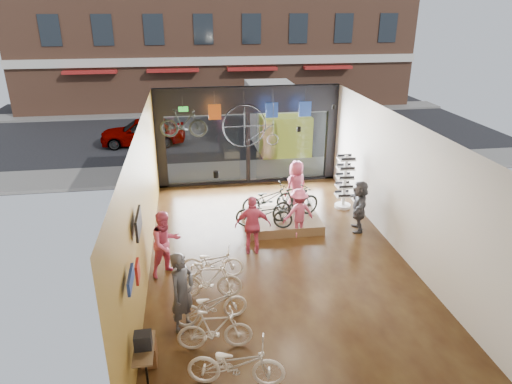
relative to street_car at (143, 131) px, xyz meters
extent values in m
cube|color=black|center=(4.53, -12.00, -0.73)|extent=(7.00, 12.00, 0.04)
cube|color=black|center=(4.53, -12.00, 3.11)|extent=(7.00, 12.00, 0.04)
cube|color=#A57B2E|center=(1.01, -12.00, 1.19)|extent=(0.04, 12.00, 3.80)
cube|color=beige|center=(8.05, -12.00, 1.19)|extent=(0.04, 12.00, 3.80)
cube|color=beige|center=(4.53, -18.02, 1.19)|extent=(7.00, 0.04, 3.80)
cube|color=#198C26|center=(2.13, -6.12, 2.34)|extent=(0.35, 0.06, 0.18)
cube|color=black|center=(4.53, 3.00, -0.72)|extent=(30.00, 18.00, 0.02)
cube|color=slate|center=(4.53, -4.80, -0.65)|extent=(30.00, 2.40, 0.12)
cube|color=slate|center=(4.53, 7.00, -0.65)|extent=(30.00, 2.00, 0.12)
imported|color=gray|center=(0.00, 0.00, 0.00)|extent=(4.16, 1.67, 1.42)
imported|color=beige|center=(2.89, -16.41, -0.23)|extent=(1.91, 0.99, 0.95)
imported|color=beige|center=(2.57, -15.39, -0.24)|extent=(1.57, 0.53, 0.93)
imported|color=beige|center=(2.55, -14.50, -0.28)|extent=(1.70, 0.85, 0.86)
imported|color=beige|center=(2.55, -13.59, -0.23)|extent=(1.63, 0.62, 0.96)
imported|color=beige|center=(2.70, -12.66, -0.29)|extent=(1.66, 0.78, 0.84)
cube|color=brown|center=(5.05, -10.02, -0.56)|extent=(2.40, 1.80, 0.30)
imported|color=black|center=(4.38, -10.65, 0.05)|extent=(1.83, 1.02, 0.91)
imported|color=black|center=(5.48, -10.15, 0.11)|extent=(1.79, 1.10, 1.04)
imported|color=black|center=(4.70, -9.57, 0.06)|extent=(1.86, 0.94, 0.93)
imported|color=#3F3F44|center=(1.94, -14.65, 0.22)|extent=(0.76, 0.81, 1.86)
imported|color=#CC4C72|center=(1.53, -12.36, 0.18)|extent=(1.09, 1.04, 1.78)
imported|color=#CC4C72|center=(3.91, -11.60, 0.16)|extent=(1.05, 0.51, 1.73)
imported|color=#CC4C72|center=(5.42, -10.79, 0.06)|extent=(1.10, 0.78, 1.54)
imported|color=#CC4C72|center=(5.79, -8.89, 0.17)|extent=(1.03, 0.93, 1.76)
imported|color=#3F3F44|center=(7.37, -10.68, 0.11)|extent=(0.89, 1.60, 1.64)
imported|color=black|center=(2.12, -7.80, 2.22)|extent=(1.62, 0.63, 0.95)
cube|color=#CC5919|center=(3.23, -6.80, 2.34)|extent=(0.45, 0.03, 0.55)
cube|color=#1E3F99|center=(5.31, -6.80, 2.34)|extent=(0.45, 0.03, 0.55)
cube|color=#1E3F99|center=(6.55, -6.80, 2.34)|extent=(0.45, 0.03, 0.55)
camera|label=1|loc=(2.27, -22.94, 5.87)|focal=32.00mm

